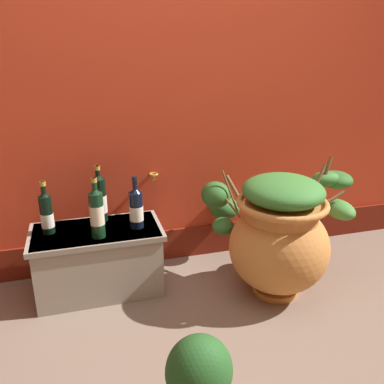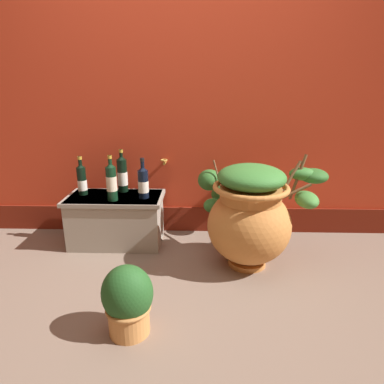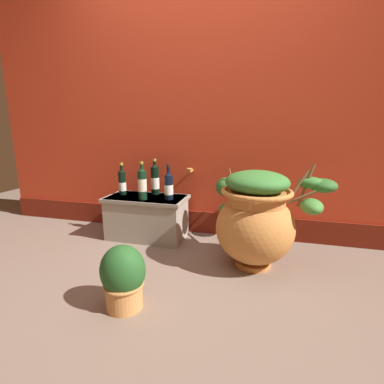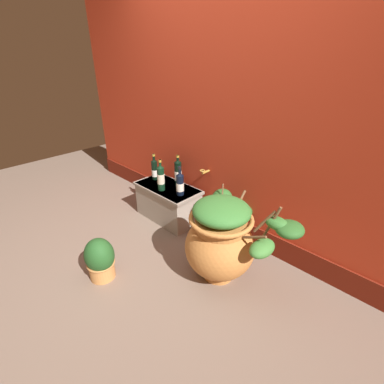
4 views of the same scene
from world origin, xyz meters
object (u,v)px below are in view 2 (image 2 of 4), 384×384
wine_bottle_right (143,182)px  wine_bottle_back (111,181)px  potted_shrub (128,301)px  wine_bottle_middle (82,179)px  wine_bottle_left (122,174)px  terracotta_urn (250,213)px

wine_bottle_right → wine_bottle_back: bearing=-163.5°
wine_bottle_right → wine_bottle_back: size_ratio=0.90×
wine_bottle_right → potted_shrub: (0.07, -0.99, -0.33)m
wine_bottle_right → potted_shrub: bearing=-85.7°
wine_bottle_middle → wine_bottle_back: wine_bottle_back is taller
potted_shrub → wine_bottle_left: bearing=103.1°
terracotta_urn → wine_bottle_right: 0.82m
potted_shrub → terracotta_urn: bearing=46.4°
terracotta_urn → wine_bottle_left: 1.06m
wine_bottle_left → terracotta_urn: bearing=-23.2°
terracotta_urn → potted_shrub: 1.02m
terracotta_urn → wine_bottle_left: (-0.96, 0.41, 0.16)m
wine_bottle_back → wine_bottle_middle: bearing=154.3°
wine_bottle_middle → wine_bottle_back: 0.30m
wine_bottle_right → potted_shrub: wine_bottle_right is taller
wine_bottle_back → terracotta_urn: bearing=-11.1°
wine_bottle_middle → potted_shrub: bearing=-61.9°
wine_bottle_left → wine_bottle_middle: bearing=-163.0°
wine_bottle_middle → potted_shrub: wine_bottle_middle is taller
terracotta_urn → potted_shrub: terracotta_urn is taller
terracotta_urn → potted_shrub: bearing=-133.6°
wine_bottle_back → potted_shrub: 1.03m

